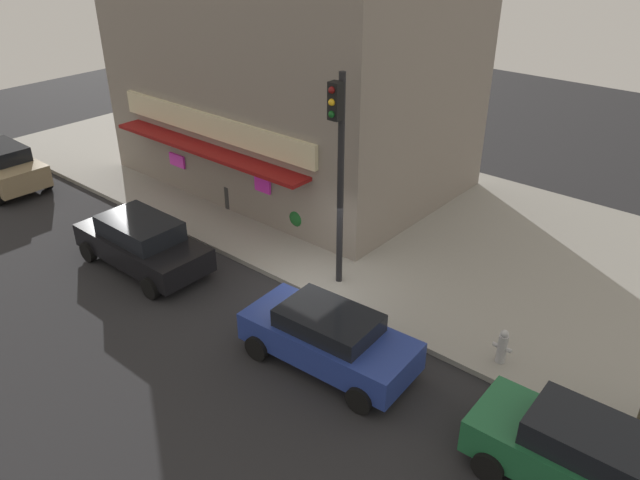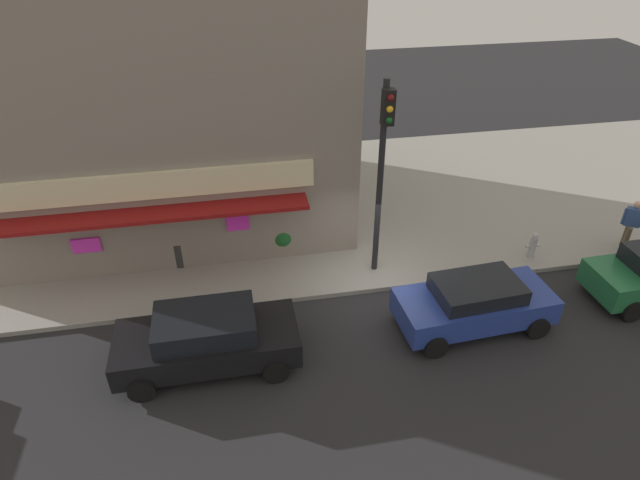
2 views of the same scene
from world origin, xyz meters
The scene contains 10 objects.
ground_plane centered at (0.00, 0.00, 0.00)m, with size 57.12×57.12×0.00m, color #232326.
sidewalk centered at (0.00, 5.54, 0.08)m, with size 38.08×11.08×0.15m, color gray.
corner_building centered at (-6.24, 6.08, 4.18)m, with size 12.28×8.75×8.05m.
traffic_light centered at (0.18, 0.92, 3.96)m, with size 0.32×0.58×6.00m.
fire_hydrant centered at (5.35, 0.69, 0.59)m, with size 0.47×0.23×0.91m.
trash_can centered at (-5.84, 2.37, 0.57)m, with size 0.47×0.47×0.83m, color #2D2D2D.
pedestrian centered at (8.63, 0.58, 1.14)m, with size 0.56×0.54×1.77m.
potted_plant_by_doorway centered at (-2.55, 2.39, 0.74)m, with size 0.70×0.70×1.01m.
parked_car_black centered at (-4.99, -1.97, 0.82)m, with size 4.52×2.07×1.60m.
parked_car_blue centered at (2.17, -1.87, 0.78)m, with size 4.32×2.19×1.49m.
Camera 2 is at (-4.05, -12.16, 10.17)m, focal length 30.13 mm.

